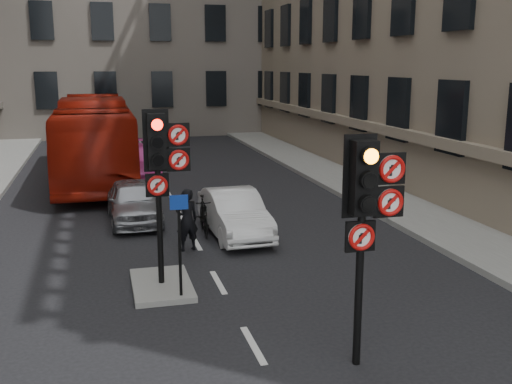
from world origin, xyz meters
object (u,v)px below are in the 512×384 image
car_white (234,213)px  motorcycle (204,215)px  signal_far (162,160)px  signal_near (368,202)px  bus_red (95,138)px  motorcyclist (187,220)px  info_sign (179,231)px  car_silver (134,201)px  car_pink (130,164)px

car_white → motorcycle: bearing=151.1°
signal_far → car_white: (2.24, 3.43, -2.09)m
signal_near → bus_red: size_ratio=0.30×
signal_near → motorcyclist: size_ratio=2.26×
info_sign → signal_near: bearing=-51.9°
motorcyclist → signal_near: bearing=92.4°
signal_far → car_silver: size_ratio=0.99×
bus_red → motorcyclist: size_ratio=7.44×
signal_far → bus_red: 12.97m
signal_near → car_white: (-0.36, 7.43, -1.97)m
signal_far → motorcyclist: signal_far is taller
car_silver → car_pink: 6.17m
car_pink → motorcycle: (1.55, -7.92, -0.22)m
info_sign → motorcyclist: bearing=80.9°
motorcycle → info_sign: bearing=-101.5°
signal_near → bus_red: signal_near is taller
signal_near → motorcycle: (-1.14, 7.83, -2.07)m
signal_far → motorcyclist: size_ratio=2.26×
signal_near → car_pink: 16.08m
motorcycle → signal_far: bearing=-107.3°
signal_far → motorcyclist: bearing=71.5°
car_silver → car_white: bearing=-41.9°
car_pink → bus_red: size_ratio=0.43×
signal_far → signal_near: bearing=-57.0°
motorcycle → motorcyclist: size_ratio=1.07×
signal_near → motorcyclist: signal_near is taller
car_silver → info_sign: (0.53, -6.39, 0.81)m
info_sign → car_silver: bearing=96.0°
signal_near → car_white: 7.70m
car_silver → signal_far: bearing=-88.5°
car_pink → motorcycle: car_pink is taller
car_silver → car_pink: car_pink is taller
bus_red → info_sign: 13.75m
bus_red → signal_far: bearing=-83.9°
car_silver → car_white: 3.34m
car_pink → car_silver: bearing=-94.3°
car_pink → motorcyclist: size_ratio=3.18×
car_white → bus_red: 10.14m
car_white → motorcyclist: (-1.43, -1.02, 0.18)m
signal_near → car_pink: bearing=99.7°
car_silver → bus_red: bearing=96.6°
car_silver → motorcyclist: size_ratio=2.29×
car_white → info_sign: bearing=-117.6°
car_white → info_sign: info_sign is taller
car_silver → info_sign: 6.47m
car_white → motorcycle: (-0.78, 0.39, -0.10)m
signal_far → car_white: signal_far is taller
car_pink → bus_red: (-1.30, 1.10, 0.91)m
signal_far → car_white: bearing=56.9°
car_pink → motorcyclist: bearing=-86.7°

